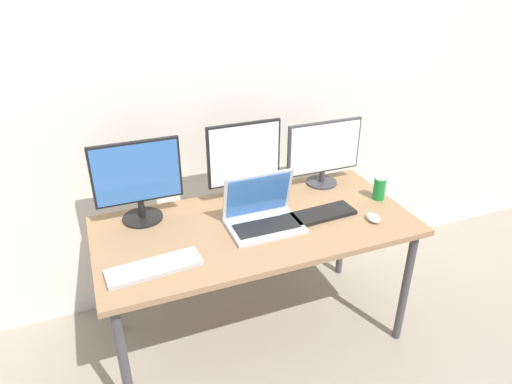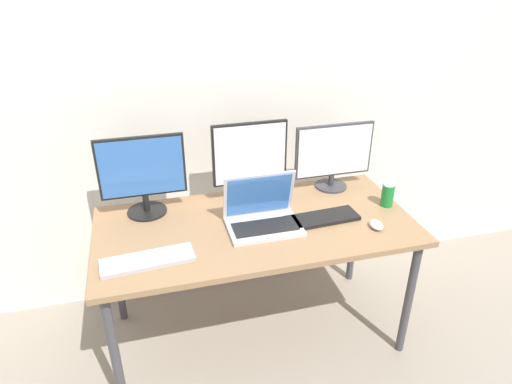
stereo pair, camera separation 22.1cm
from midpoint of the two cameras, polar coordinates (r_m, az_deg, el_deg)
The scene contains 11 objects.
ground_plane at distance 2.76m, azimuth -2.40°, elevation -17.20°, with size 16.00×16.00×0.00m, color gray.
wall_back at distance 2.60m, azimuth -7.38°, elevation 13.08°, with size 7.00×0.08×2.60m, color silver.
work_desk at distance 2.33m, azimuth -2.72°, elevation -5.37°, with size 1.59×0.76×0.74m.
monitor_left at distance 2.33m, azimuth -17.24°, elevation 1.48°, with size 0.43×0.20×0.42m.
monitor_center at distance 2.43m, azimuth -4.09°, elevation 3.83°, with size 0.40×0.22×0.44m.
monitor_right at distance 2.62m, azimuth 6.11°, elevation 5.02°, with size 0.45×0.18×0.38m.
laptop_silver at distance 2.26m, azimuth -2.01°, elevation -2.84°, with size 0.36×0.26×0.27m.
keyboard_main at distance 2.06m, azimuth -15.67°, elevation -9.17°, with size 0.41×0.13×0.02m, color #B2B2B7.
keyboard_aux at distance 2.36m, azimuth 5.33°, elevation -2.89°, with size 0.38×0.13×0.02m, color black.
mouse_by_keyboard at distance 2.36m, azimuth 11.89°, elevation -3.25°, with size 0.06×0.10×0.03m, color silver.
soda_can_near_keyboard at distance 2.56m, azimuth 12.83°, elevation 0.36°, with size 0.07×0.07×0.13m.
Camera 1 is at (-0.71, -1.82, 1.95)m, focal length 32.00 mm.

